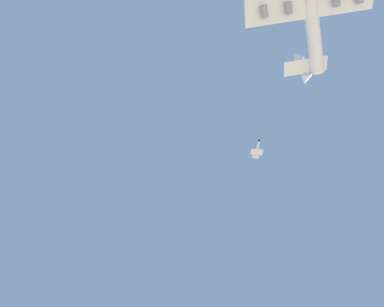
# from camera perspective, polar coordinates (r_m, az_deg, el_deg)

# --- Properties ---
(carrier_jet) EXTENTS (76.57, 60.32, 21.57)m
(carrier_jet) POSITION_cam_1_polar(r_m,az_deg,el_deg) (170.84, 19.31, 23.08)
(carrier_jet) COLOR white
(chase_jet_lead) EXTENTS (14.81, 9.74, 4.00)m
(chase_jet_lead) POSITION_cam_1_polar(r_m,az_deg,el_deg) (225.42, 11.00, 0.64)
(chase_jet_lead) COLOR silver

